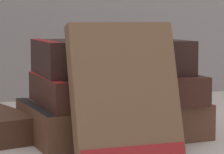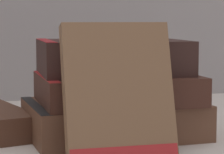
% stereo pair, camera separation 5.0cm
% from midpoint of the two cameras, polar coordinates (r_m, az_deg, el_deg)
% --- Properties ---
extents(ground_plane, '(3.00, 3.00, 0.00)m').
position_cam_midpoint_polar(ground_plane, '(0.59, 0.58, -7.07)').
color(ground_plane, beige).
extents(book_flat_bottom, '(0.20, 0.15, 0.04)m').
position_cam_midpoint_polar(book_flat_bottom, '(0.62, 2.01, -4.56)').
color(book_flat_bottom, brown).
rests_on(book_flat_bottom, ground_plane).
extents(book_flat_middle, '(0.18, 0.14, 0.03)m').
position_cam_midpoint_polar(book_flat_middle, '(0.61, 2.40, -1.26)').
color(book_flat_middle, '#422319').
rests_on(book_flat_middle, book_flat_bottom).
extents(book_flat_top, '(0.17, 0.13, 0.04)m').
position_cam_midpoint_polar(book_flat_top, '(0.62, 1.86, 2.16)').
color(book_flat_top, '#331E19').
rests_on(book_flat_top, book_flat_middle).
extents(book_leaning_front, '(0.11, 0.05, 0.13)m').
position_cam_midpoint_polar(book_leaning_front, '(0.52, 3.50, -2.04)').
color(book_leaning_front, brown).
rests_on(book_leaning_front, ground_plane).
extents(pocket_watch, '(0.06, 0.06, 0.01)m').
position_cam_midpoint_polar(pocket_watch, '(0.60, 4.10, 4.20)').
color(pocket_watch, silver).
rests_on(pocket_watch, book_flat_top).
extents(reading_glasses, '(0.11, 0.08, 0.00)m').
position_cam_midpoint_polar(reading_glasses, '(0.78, -2.05, -3.72)').
color(reading_glasses, '#4C3828').
rests_on(reading_glasses, ground_plane).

